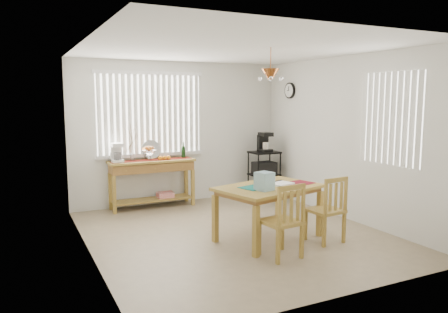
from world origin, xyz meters
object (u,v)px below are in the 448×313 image
cart_items (264,143)px  dining_table (269,192)px  chair_left (283,221)px  wire_cart (264,170)px  sideboard (153,172)px  chair_right (327,210)px

cart_items → dining_table: size_ratio=0.24×
dining_table → chair_left: chair_left is taller
wire_cart → dining_table: (-1.27, -2.22, 0.11)m
dining_table → sideboard: bearing=110.6°
wire_cart → dining_table: 2.56m
wire_cart → cart_items: size_ratio=2.43×
dining_table → wire_cart: bearing=60.2°
wire_cart → chair_left: (-1.50, -2.91, -0.09)m
dining_table → chair_right: bearing=-36.4°
sideboard → chair_left: 3.20m
cart_items → chair_left: cart_items is taller
cart_items → dining_table: bearing=-119.7°
chair_left → sideboard: bearing=102.3°
cart_items → dining_table: (-1.27, -2.23, -0.42)m
sideboard → chair_right: chair_right is taller
chair_right → wire_cart: bearing=76.6°
dining_table → chair_left: size_ratio=1.69×
sideboard → chair_left: chair_left is taller
sideboard → dining_table: size_ratio=0.96×
sideboard → chair_right: (1.55, -2.89, -0.19)m
cart_items → dining_table: 2.60m
sideboard → wire_cart: bearing=-5.3°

